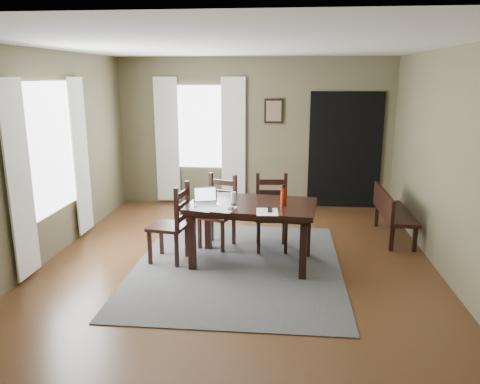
# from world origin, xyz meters

# --- Properties ---
(ground) EXTENTS (5.00, 6.00, 0.01)m
(ground) POSITION_xyz_m (0.00, 0.00, -0.01)
(ground) COLOR #492C16
(room_shell) EXTENTS (5.02, 6.02, 2.71)m
(room_shell) POSITION_xyz_m (0.00, 0.00, 1.80)
(room_shell) COLOR brown
(room_shell) RESTS_ON ground
(rug) EXTENTS (2.60, 3.20, 0.01)m
(rug) POSITION_xyz_m (0.00, 0.00, 0.01)
(rug) COLOR #3F3F3F
(rug) RESTS_ON ground
(dining_table) EXTENTS (1.67, 1.12, 0.79)m
(dining_table) POSITION_xyz_m (0.17, 0.12, 0.70)
(dining_table) COLOR black
(dining_table) RESTS_ON rug
(chair_end) EXTENTS (0.52, 0.51, 1.03)m
(chair_end) POSITION_xyz_m (-0.86, 0.07, 0.51)
(chair_end) COLOR black
(chair_end) RESTS_ON rug
(chair_back_left) EXTENTS (0.56, 0.56, 1.01)m
(chair_back_left) POSITION_xyz_m (-0.34, 0.71, 0.50)
(chair_back_left) COLOR black
(chair_back_left) RESTS_ON rug
(chair_back_right) EXTENTS (0.49, 0.49, 1.04)m
(chair_back_right) POSITION_xyz_m (0.40, 0.69, 0.51)
(chair_back_right) COLOR black
(chair_back_right) RESTS_ON rug
(bench) EXTENTS (0.42, 1.29, 0.73)m
(bench) POSITION_xyz_m (2.15, 1.29, 0.44)
(bench) COLOR black
(bench) RESTS_ON ground
(laptop) EXTENTS (0.35, 0.31, 0.20)m
(laptop) POSITION_xyz_m (-0.41, 0.06, 0.85)
(laptop) COLOR #B7B7BC
(laptop) RESTS_ON dining_table
(computer_mouse) EXTENTS (0.07, 0.10, 0.03)m
(computer_mouse) POSITION_xyz_m (-0.06, -0.20, 0.82)
(computer_mouse) COLOR #3F3F42
(computer_mouse) RESTS_ON dining_table
(tv_remote) EXTENTS (0.06, 0.19, 0.02)m
(tv_remote) POSITION_xyz_m (0.40, -0.19, 0.81)
(tv_remote) COLOR black
(tv_remote) RESTS_ON dining_table
(drinking_glass) EXTENTS (0.09, 0.09, 0.15)m
(drinking_glass) POSITION_xyz_m (-0.06, 0.09, 0.88)
(drinking_glass) COLOR silver
(drinking_glass) RESTS_ON dining_table
(water_bottle) EXTENTS (0.09, 0.09, 0.26)m
(water_bottle) POSITION_xyz_m (0.56, 0.07, 0.92)
(water_bottle) COLOR #9F250C
(water_bottle) RESTS_ON dining_table
(paper_a) EXTENTS (0.33, 0.38, 0.00)m
(paper_a) POSITION_xyz_m (-0.38, -0.16, 0.80)
(paper_a) COLOR white
(paper_a) RESTS_ON dining_table
(paper_b) EXTENTS (0.27, 0.34, 0.00)m
(paper_b) POSITION_xyz_m (0.38, -0.25, 0.80)
(paper_b) COLOR white
(paper_b) RESTS_ON dining_table
(paper_e) EXTENTS (0.31, 0.36, 0.00)m
(paper_e) POSITION_xyz_m (-0.15, -0.18, 0.80)
(paper_e) COLOR white
(paper_e) RESTS_ON dining_table
(window_left) EXTENTS (0.01, 1.30, 1.70)m
(window_left) POSITION_xyz_m (-2.47, 0.20, 1.45)
(window_left) COLOR white
(window_left) RESTS_ON ground
(window_back) EXTENTS (1.00, 0.01, 1.50)m
(window_back) POSITION_xyz_m (-1.00, 2.97, 1.45)
(window_back) COLOR white
(window_back) RESTS_ON ground
(curtain_left_near) EXTENTS (0.03, 0.48, 2.30)m
(curtain_left_near) POSITION_xyz_m (-2.44, -0.62, 1.20)
(curtain_left_near) COLOR silver
(curtain_left_near) RESTS_ON ground
(curtain_left_far) EXTENTS (0.03, 0.48, 2.30)m
(curtain_left_far) POSITION_xyz_m (-2.44, 1.02, 1.20)
(curtain_left_far) COLOR silver
(curtain_left_far) RESTS_ON ground
(curtain_back_left) EXTENTS (0.44, 0.03, 2.30)m
(curtain_back_left) POSITION_xyz_m (-1.62, 2.94, 1.20)
(curtain_back_left) COLOR silver
(curtain_back_left) RESTS_ON ground
(curtain_back_right) EXTENTS (0.44, 0.03, 2.30)m
(curtain_back_right) POSITION_xyz_m (-0.38, 2.94, 1.20)
(curtain_back_right) COLOR silver
(curtain_back_right) RESTS_ON ground
(framed_picture) EXTENTS (0.34, 0.03, 0.44)m
(framed_picture) POSITION_xyz_m (0.35, 2.97, 1.75)
(framed_picture) COLOR black
(framed_picture) RESTS_ON ground
(doorway_back) EXTENTS (1.30, 0.03, 2.10)m
(doorway_back) POSITION_xyz_m (1.65, 2.97, 1.05)
(doorway_back) COLOR black
(doorway_back) RESTS_ON ground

